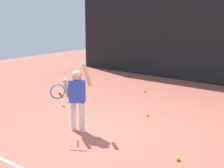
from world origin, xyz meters
TOP-DOWN VIEW (x-y plane):
  - ground_plane at (0.00, 0.00)m, footprint 20.00×20.00m
  - back_fence_windscreen at (0.00, 5.44)m, footprint 11.36×0.08m
  - fence_post_0 at (-5.53, 5.50)m, footprint 0.09×0.09m
  - fence_post_1 at (-1.84, 5.50)m, footprint 0.09×0.09m
  - tennis_player at (-0.53, -0.30)m, footprint 0.50×0.83m
  - tennis_ball_0 at (-1.97, 0.69)m, footprint 0.07×0.07m
  - tennis_ball_1 at (1.66, -0.26)m, footprint 0.07×0.07m
  - tennis_ball_3 at (-1.29, 3.23)m, footprint 0.07×0.07m
  - tennis_ball_4 at (0.01, 1.37)m, footprint 0.07×0.07m

SIDE VIEW (x-z plane):
  - ground_plane at x=0.00m, z-range 0.00..0.00m
  - tennis_ball_0 at x=-1.97m, z-range 0.00..0.07m
  - tennis_ball_1 at x=1.66m, z-range 0.00..0.07m
  - tennis_ball_3 at x=-1.29m, z-range 0.00..0.07m
  - tennis_ball_4 at x=0.01m, z-range 0.00..0.07m
  - tennis_player at x=-0.53m, z-range 0.05..1.40m
  - back_fence_windscreen at x=0.00m, z-range 0.00..3.39m
  - fence_post_0 at x=-5.53m, z-range 0.00..3.54m
  - fence_post_1 at x=-1.84m, z-range 0.00..3.54m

